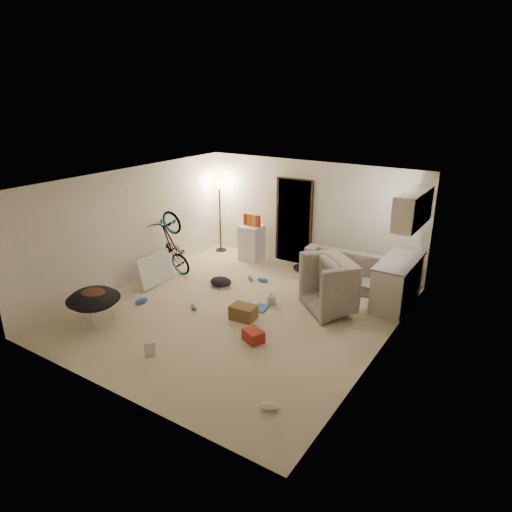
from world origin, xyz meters
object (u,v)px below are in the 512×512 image
Objects in this scene: saucer_chair at (94,303)px; drink_case_b at (253,336)px; floor_lamp at (220,202)px; drink_case_a at (243,312)px; mini_fridge at (252,243)px; armchair at (347,290)px; sofa at (354,271)px; bicycle at (173,258)px; tv_box at (154,269)px; kitchen_counter at (397,283)px; juicer at (271,299)px.

saucer_chair reaches higher than drink_case_b.
floor_lamp reaches higher than drink_case_a.
drink_case_a is 0.83m from drink_case_b.
saucer_chair is at bearing -98.33° from mini_fridge.
mini_fridge is 4.37m from saucer_chair.
armchair reaches higher than drink_case_a.
sofa is 2.87m from drink_case_a.
bicycle is at bearing 99.18° from saucer_chair.
saucer_chair is (0.41, -2.51, -0.02)m from bicycle.
mini_fridge reaches higher than tv_box.
bicycle is at bearing 49.49° from armchair.
sofa is 2.74m from mini_fridge.
sofa is 4.39× the size of drink_case_a.
tv_box is (-0.94, -2.42, -0.10)m from mini_fridge.
drink_case_b is at bearing -20.12° from tv_box.
armchair reaches higher than drink_case_b.
floor_lamp is 1.81× the size of tv_box.
bicycle is 2.55m from saucer_chair.
floor_lamp is 3.91m from sofa.
drink_case_a is at bearing -134.70° from kitchen_counter.
armchair is 4.14m from tv_box.
saucer_chair is (-3.27, -4.24, 0.10)m from sofa.
armchair is at bearing -18.71° from floor_lamp.
saucer_chair is at bearing -82.35° from tv_box.
tv_box is at bearing 57.72° from armchair.
sofa is 2.10m from juicer.
mini_fridge is (-3.79, 0.55, -0.01)m from kitchen_counter.
armchair reaches higher than tv_box.
bicycle is (-3.67, -1.72, 0.12)m from sofa.
armchair is at bearing 91.28° from drink_case_b.
tv_box is (-0.41, 1.92, -0.07)m from saucer_chair.
sofa is at bearing 61.79° from juicer.
juicer is at bearing 5.83° from tv_box.
kitchen_counter is 3.83m from mini_fridge.
floor_lamp is at bearing 156.94° from drink_case_b.
kitchen_counter is at bearing -7.66° from floor_lamp.
juicer is (-0.99, -1.84, -0.19)m from sofa.
juicer is at bearing -88.58° from bicycle.
armchair is 1.25× the size of saucer_chair.
mini_fridge is (0.94, 1.82, 0.02)m from bicycle.
armchair is 3.30m from mini_fridge.
mini_fridge is at bearing 131.99° from juicer.
bicycle is 1.58× the size of tv_box.
drink_case_a is at bearing -98.82° from juicer.
kitchen_counter is 1.27× the size of armchair.
mini_fridge is (1.04, -0.10, -0.87)m from floor_lamp.
kitchen_counter is 5.75m from saucer_chair.
bicycle is 6.19× the size of juicer.
floor_lamp reaches higher than kitchen_counter.
drink_case_b is 1.37× the size of juicer.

